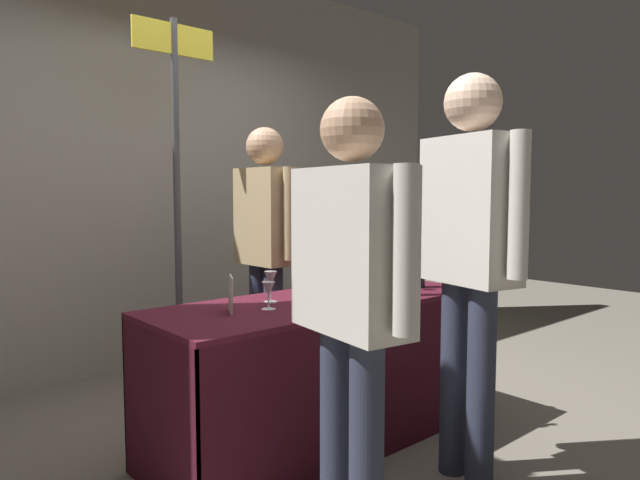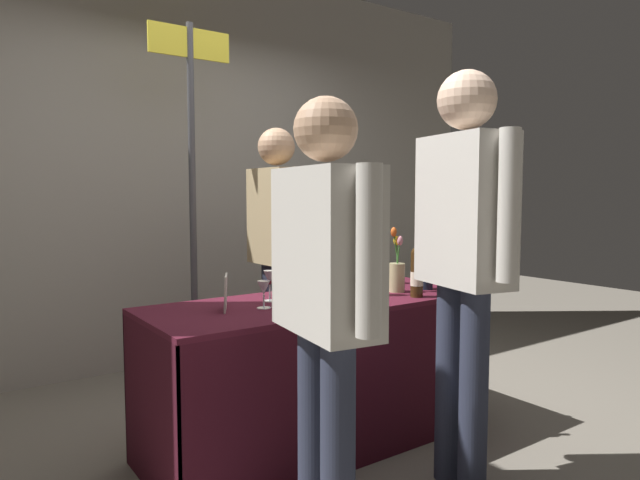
{
  "view_description": "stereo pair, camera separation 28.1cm",
  "coord_description": "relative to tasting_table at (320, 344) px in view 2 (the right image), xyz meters",
  "views": [
    {
      "loc": [
        -1.84,
        -2.12,
        1.27
      ],
      "look_at": [
        0.0,
        0.0,
        1.04
      ],
      "focal_mm": 31.6,
      "sensor_mm": 36.0,
      "label": 1
    },
    {
      "loc": [
        -1.62,
        -2.29,
        1.27
      ],
      "look_at": [
        0.0,
        0.0,
        1.04
      ],
      "focal_mm": 31.6,
      "sensor_mm": 36.0,
      "label": 2
    }
  ],
  "objects": [
    {
      "name": "ground_plane",
      "position": [
        0.0,
        0.0,
        -0.51
      ],
      "size": [
        12.0,
        12.0,
        0.0
      ],
      "primitive_type": "plane",
      "color": "gray"
    },
    {
      "name": "display_bottle_1",
      "position": [
        0.25,
        -0.05,
        0.37
      ],
      "size": [
        0.07,
        0.07,
        0.35
      ],
      "color": "black",
      "rests_on": "tasting_table"
    },
    {
      "name": "display_bottle_2",
      "position": [
        0.66,
        -0.1,
        0.38
      ],
      "size": [
        0.08,
        0.08,
        0.36
      ],
      "color": "#192333",
      "rests_on": "tasting_table"
    },
    {
      "name": "flower_vase",
      "position": [
        0.46,
        -0.07,
        0.34
      ],
      "size": [
        0.08,
        0.08,
        0.35
      ],
      "color": "tan",
      "rests_on": "tasting_table"
    },
    {
      "name": "booth_signpost",
      "position": [
        -0.2,
        1.14,
        0.93
      ],
      "size": [
        0.53,
        0.04,
        2.35
      ],
      "color": "#47474C",
      "rests_on": "ground_plane"
    },
    {
      "name": "wine_glass_mid",
      "position": [
        -0.24,
        0.1,
        0.34
      ],
      "size": [
        0.07,
        0.07,
        0.15
      ],
      "color": "silver",
      "rests_on": "tasting_table"
    },
    {
      "name": "tasting_table",
      "position": [
        0.0,
        0.0,
        0.0
      ],
      "size": [
        1.77,
        0.68,
        0.74
      ],
      "color": "#4C1423",
      "rests_on": "ground_plane"
    },
    {
      "name": "taster_foreground_left",
      "position": [
        -0.5,
        -0.74,
        0.45
      ],
      "size": [
        0.27,
        0.63,
        1.6
      ],
      "rotation": [
        0.0,
        0.0,
        1.43
      ],
      "color": "#2D3347",
      "rests_on": "ground_plane"
    },
    {
      "name": "wine_glass_near_vendor",
      "position": [
        -0.34,
        -0.04,
        0.32
      ],
      "size": [
        0.07,
        0.07,
        0.13
      ],
      "color": "silver",
      "rests_on": "tasting_table"
    },
    {
      "name": "brochure_stand",
      "position": [
        -0.51,
        0.02,
        0.31
      ],
      "size": [
        0.08,
        0.14,
        0.16
      ],
      "primitive_type": "cube",
      "rotation": [
        -0.04,
        0.0,
        4.23
      ],
      "color": "silver",
      "rests_on": "tasting_table"
    },
    {
      "name": "vendor_presenter",
      "position": [
        0.18,
        0.73,
        0.49
      ],
      "size": [
        0.23,
        0.56,
        1.68
      ],
      "rotation": [
        0.0,
        0.0,
        -1.55
      ],
      "color": "#2D3347",
      "rests_on": "ground_plane"
    },
    {
      "name": "taster_foreground_right",
      "position": [
        0.24,
        -0.72,
        0.57
      ],
      "size": [
        0.3,
        0.6,
        1.78
      ],
      "rotation": [
        0.0,
        0.0,
        1.35
      ],
      "color": "#2D3347",
      "rests_on": "ground_plane"
    },
    {
      "name": "featured_wine_bottle",
      "position": [
        0.24,
        0.21,
        0.35
      ],
      "size": [
        0.07,
        0.07,
        0.29
      ],
      "color": "black",
      "rests_on": "tasting_table"
    },
    {
      "name": "display_bottle_0",
      "position": [
        0.44,
        -0.24,
        0.36
      ],
      "size": [
        0.07,
        0.07,
        0.33
      ],
      "color": "#38230F",
      "rests_on": "tasting_table"
    },
    {
      "name": "display_bottle_3",
      "position": [
        0.55,
        0.23,
        0.37
      ],
      "size": [
        0.07,
        0.07,
        0.34
      ],
      "color": "black",
      "rests_on": "tasting_table"
    },
    {
      "name": "back_partition",
      "position": [
        0.0,
        1.82,
        0.99
      ],
      "size": [
        5.81,
        0.12,
        3.02
      ],
      "primitive_type": "cube",
      "color": "#9E998E",
      "rests_on": "ground_plane"
    }
  ]
}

